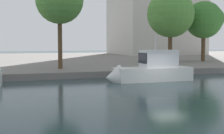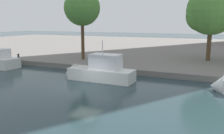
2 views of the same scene
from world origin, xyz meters
The scene contains 6 objects.
ground_plane centered at (0.00, 0.00, 0.00)m, with size 220.00×220.00×0.00m, color #23383D.
dock_promenade centered at (0.00, 33.94, 0.31)m, with size 120.00×55.00×0.63m, color slate.
motor_yacht_2 centered at (-0.28, 2.92, 0.78)m, with size 7.66×2.33×4.68m.
tree_0 centered at (9.41, 16.51, 7.19)m, with size 6.46×6.46×9.88m.
tree_1 centered at (-6.61, 10.85, 7.69)m, with size 4.92×4.92×9.53m.
tree_2 centered at (15.70, 17.50, 6.74)m, with size 5.64×5.40×8.72m.
Camera 1 is at (-11.95, -21.36, 3.29)m, focal length 49.91 mm.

